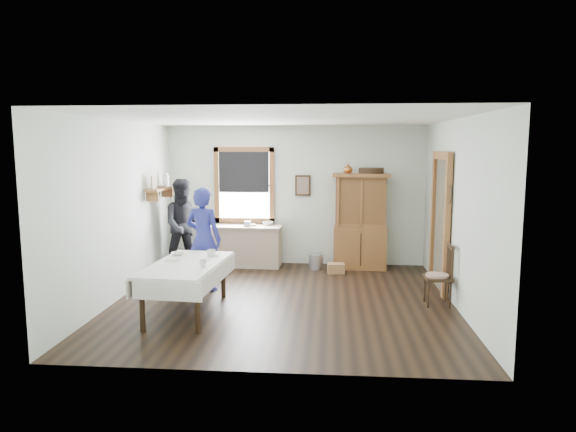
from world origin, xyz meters
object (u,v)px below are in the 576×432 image
(china_hutch, at_px, (361,221))
(spindle_chair, at_px, (438,275))
(work_counter, at_px, (246,246))
(pail, at_px, (316,261))
(woman_blue, at_px, (204,243))
(figure_dark, at_px, (185,228))
(wicker_basket, at_px, (336,268))
(dining_table, at_px, (187,288))

(china_hutch, relative_size, spindle_chair, 1.99)
(work_counter, bearing_deg, pail, -2.95)
(spindle_chair, relative_size, woman_blue, 0.59)
(work_counter, bearing_deg, woman_blue, -101.00)
(work_counter, bearing_deg, spindle_chair, -32.54)
(china_hutch, relative_size, figure_dark, 1.13)
(pail, bearing_deg, figure_dark, -172.42)
(china_hutch, xyz_separation_m, woman_blue, (-2.59, -1.71, -0.13))
(spindle_chair, bearing_deg, woman_blue, 169.54)
(pail, bearing_deg, wicker_basket, -39.10)
(china_hutch, bearing_deg, spindle_chair, -62.69)
(woman_blue, bearing_deg, spindle_chair, -172.51)
(work_counter, bearing_deg, wicker_basket, -11.61)
(china_hutch, distance_m, pail, 1.13)
(work_counter, relative_size, woman_blue, 0.90)
(spindle_chair, xyz_separation_m, wicker_basket, (-1.45, 1.79, -0.36))
(dining_table, distance_m, figure_dark, 2.55)
(spindle_chair, height_order, woman_blue, woman_blue)
(pail, relative_size, wicker_basket, 0.93)
(wicker_basket, bearing_deg, woman_blue, -149.30)
(woman_blue, xyz_separation_m, figure_dark, (-0.66, 1.25, 0.02))
(wicker_basket, bearing_deg, dining_table, -130.73)
(figure_dark, bearing_deg, china_hutch, -15.09)
(woman_blue, bearing_deg, china_hutch, -130.87)
(wicker_basket, relative_size, woman_blue, 0.20)
(work_counter, distance_m, woman_blue, 1.78)
(wicker_basket, bearing_deg, china_hutch, 43.82)
(dining_table, distance_m, pail, 3.24)
(china_hutch, distance_m, wicker_basket, 1.03)
(spindle_chair, relative_size, wicker_basket, 2.98)
(spindle_chair, bearing_deg, work_counter, 142.97)
(wicker_basket, xyz_separation_m, figure_dark, (-2.80, -0.02, 0.71))
(work_counter, bearing_deg, figure_dark, -154.86)
(dining_table, relative_size, woman_blue, 1.14)
(woman_blue, distance_m, figure_dark, 1.41)
(china_hutch, xyz_separation_m, figure_dark, (-3.25, -0.46, -0.11))
(dining_table, bearing_deg, work_counter, 82.84)
(pail, height_order, woman_blue, woman_blue)
(pail, xyz_separation_m, figure_dark, (-2.42, -0.32, 0.65))
(work_counter, distance_m, pail, 1.39)
(china_hutch, bearing_deg, pail, -167.57)
(china_hutch, xyz_separation_m, pail, (-0.83, -0.13, -0.76))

